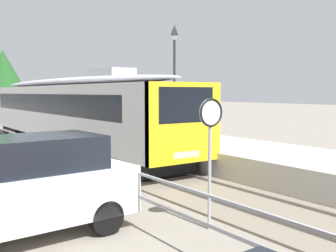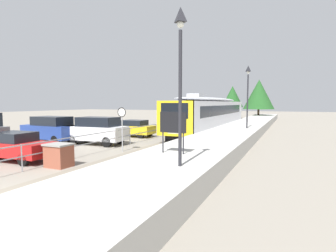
{
  "view_description": "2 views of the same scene",
  "coord_description": "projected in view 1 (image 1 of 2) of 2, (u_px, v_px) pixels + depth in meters",
  "views": [
    {
      "loc": [
        -7.6,
        2.96,
        2.92
      ],
      "look_at": [
        0.0,
        13.69,
        1.8
      ],
      "focal_mm": 42.38,
      "sensor_mm": 36.0,
      "label": 1
    },
    {
      "loc": [
        7.6,
        -5.28,
        3.08
      ],
      "look_at": [
        0.4,
        10.69,
        1.6
      ],
      "focal_mm": 29.24,
      "sensor_mm": 36.0,
      "label": 2
    }
  ],
  "objects": [
    {
      "name": "station_platform",
      "position": [
        129.0,
        137.0,
        21.94
      ],
      "size": [
        3.9,
        60.0,
        0.9
      ],
      "primitive_type": "cube",
      "color": "#B7B5AD",
      "rests_on": "ground"
    },
    {
      "name": "carpark_fence",
      "position": [
        100.0,
        172.0,
        10.0
      ],
      "size": [
        0.06,
        36.06,
        1.25
      ],
      "color": "#9EA0A5",
      "rests_on": "ground"
    },
    {
      "name": "track_rails",
      "position": [
        73.0,
        149.0,
        20.1
      ],
      "size": [
        3.2,
        60.0,
        0.14
      ],
      "color": "slate",
      "rests_on": "ground"
    },
    {
      "name": "platform_lamp_mid_platform",
      "position": [
        174.0,
        58.0,
        19.66
      ],
      "size": [
        0.34,
        0.34,
        5.35
      ],
      "color": "#232328",
      "rests_on": "station_platform"
    },
    {
      "name": "commuter_train",
      "position": [
        68.0,
        107.0,
        20.45
      ],
      "size": [
        2.82,
        20.16,
        3.74
      ],
      "color": "silver",
      "rests_on": "track_rails"
    },
    {
      "name": "speed_limit_sign",
      "position": [
        211.0,
        130.0,
        8.28
      ],
      "size": [
        0.61,
        0.1,
        2.81
      ],
      "color": "#9EA0A5",
      "rests_on": "ground"
    },
    {
      "name": "ground_plane",
      "position": [
        12.0,
        155.0,
        18.38
      ],
      "size": [
        160.0,
        160.0,
        0.0
      ],
      "primitive_type": "plane",
      "color": "gray"
    },
    {
      "name": "parked_suv_white",
      "position": [
        19.0,
        187.0,
        7.83
      ],
      "size": [
        4.68,
        2.1,
        2.04
      ],
      "color": "white",
      "rests_on": "ground"
    },
    {
      "name": "tree_behind_carpark",
      "position": [
        3.0,
        76.0,
        40.55
      ],
      "size": [
        5.41,
        5.41,
        7.24
      ],
      "color": "brown",
      "rests_on": "ground"
    }
  ]
}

